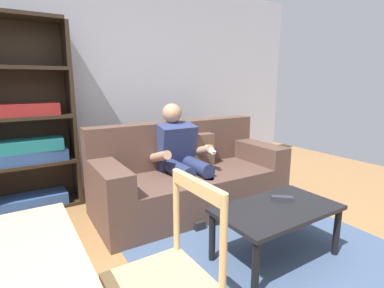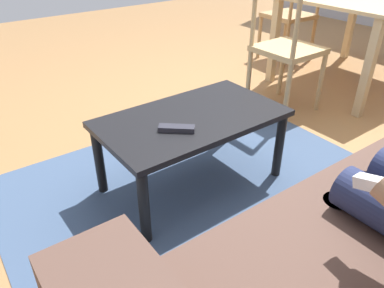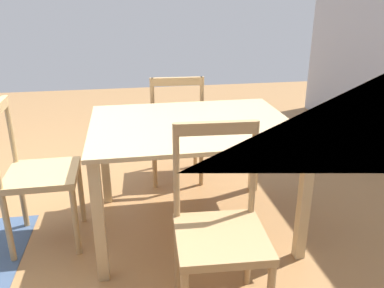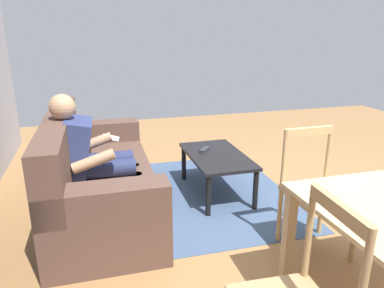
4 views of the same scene
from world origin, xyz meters
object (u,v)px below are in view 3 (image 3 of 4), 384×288
Objects in this scene: dining_table at (192,138)px; dining_chair_near_wall at (220,231)px; dining_chair_facing_couch at (37,175)px; dining_chair_by_doorway at (176,128)px.

dining_table is 0.79m from dining_chair_near_wall.
dining_chair_facing_couch reaches higher than dining_chair_by_doorway.
dining_table is 0.79m from dining_chair_by_doorway.
dining_chair_facing_couch is 1.22m from dining_chair_by_doorway.
dining_chair_facing_couch reaches higher than dining_table.
dining_chair_by_doorway reaches higher than dining_table.
dining_table is at bearing -89.87° from dining_chair_near_wall.
dining_chair_facing_couch is at bearing -38.50° from dining_chair_near_wall.
dining_table is 1.38× the size of dining_chair_by_doorway.
dining_chair_by_doorway is at bearing -89.88° from dining_chair_near_wall.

